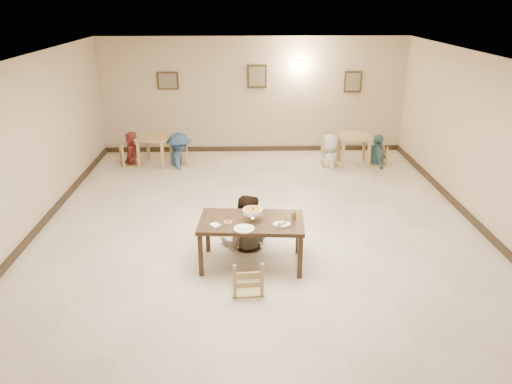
{
  "coord_description": "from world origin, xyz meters",
  "views": [
    {
      "loc": [
        -0.3,
        -8.09,
        3.93
      ],
      "look_at": [
        -0.08,
        -0.48,
        0.94
      ],
      "focal_mm": 35.0,
      "sensor_mm": 36.0,
      "label": 1
    }
  ],
  "objects_px": {
    "curry_warmer": "(253,211)",
    "bg_chair_rl": "(330,149)",
    "bg_diner_a": "(129,132)",
    "main_table": "(251,225)",
    "drink_glass": "(294,215)",
    "bg_table_left": "(154,142)",
    "bg_diner_d": "(379,134)",
    "bg_chair_lr": "(179,148)",
    "bg_diner_b": "(178,133)",
    "main_diner": "(245,195)",
    "chair_near": "(247,259)",
    "bg_diner_c": "(331,135)",
    "bg_table_right": "(354,141)",
    "bg_chair_ll": "(130,144)",
    "bg_chair_rr": "(378,146)",
    "chair_far": "(248,216)"
  },
  "relations": [
    {
      "from": "bg_diner_c",
      "to": "main_table",
      "type": "bearing_deg",
      "value": -25.2
    },
    {
      "from": "bg_diner_a",
      "to": "bg_diner_c",
      "type": "height_order",
      "value": "bg_diner_a"
    },
    {
      "from": "main_diner",
      "to": "bg_diner_c",
      "type": "xyz_separation_m",
      "value": [
        2.13,
        4.22,
        -0.11
      ]
    },
    {
      "from": "main_diner",
      "to": "drink_glass",
      "type": "bearing_deg",
      "value": 145.55
    },
    {
      "from": "bg_table_left",
      "to": "bg_diner_d",
      "type": "height_order",
      "value": "bg_diner_d"
    },
    {
      "from": "main_table",
      "to": "bg_chair_ll",
      "type": "height_order",
      "value": "bg_chair_ll"
    },
    {
      "from": "curry_warmer",
      "to": "bg_table_right",
      "type": "distance_m",
      "value": 5.59
    },
    {
      "from": "curry_warmer",
      "to": "bg_diner_d",
      "type": "distance_m",
      "value": 5.89
    },
    {
      "from": "curry_warmer",
      "to": "bg_chair_rr",
      "type": "bearing_deg",
      "value": 56.85
    },
    {
      "from": "main_table",
      "to": "curry_warmer",
      "type": "distance_m",
      "value": 0.24
    },
    {
      "from": "curry_warmer",
      "to": "bg_diner_d",
      "type": "bearing_deg",
      "value": 56.85
    },
    {
      "from": "curry_warmer",
      "to": "bg_chair_rl",
      "type": "distance_m",
      "value": 5.29
    },
    {
      "from": "curry_warmer",
      "to": "bg_table_right",
      "type": "height_order",
      "value": "curry_warmer"
    },
    {
      "from": "bg_table_left",
      "to": "curry_warmer",
      "type": "bearing_deg",
      "value": -65.25
    },
    {
      "from": "bg_diner_a",
      "to": "bg_diner_b",
      "type": "relative_size",
      "value": 1.02
    },
    {
      "from": "chair_near",
      "to": "main_diner",
      "type": "bearing_deg",
      "value": -94.2
    },
    {
      "from": "main_table",
      "to": "bg_diner_a",
      "type": "xyz_separation_m",
      "value": [
        -2.89,
        5.04,
        0.17
      ]
    },
    {
      "from": "main_table",
      "to": "drink_glass",
      "type": "xyz_separation_m",
      "value": [
        0.65,
        0.05,
        0.15
      ]
    },
    {
      "from": "chair_far",
      "to": "bg_chair_rl",
      "type": "relative_size",
      "value": 1.16
    },
    {
      "from": "bg_diner_a",
      "to": "bg_diner_d",
      "type": "xyz_separation_m",
      "value": [
        6.13,
        -0.11,
        -0.07
      ]
    },
    {
      "from": "bg_table_right",
      "to": "bg_chair_rr",
      "type": "height_order",
      "value": "bg_chair_rr"
    },
    {
      "from": "bg_chair_rl",
      "to": "bg_diner_b",
      "type": "xyz_separation_m",
      "value": [
        -3.73,
        0.12,
        0.39
      ]
    },
    {
      "from": "bg_table_left",
      "to": "bg_chair_rl",
      "type": "relative_size",
      "value": 1.01
    },
    {
      "from": "bg_chair_lr",
      "to": "bg_chair_rl",
      "type": "xyz_separation_m",
      "value": [
        3.73,
        -0.12,
        -0.0
      ]
    },
    {
      "from": "chair_near",
      "to": "main_diner",
      "type": "distance_m",
      "value": 1.44
    },
    {
      "from": "curry_warmer",
      "to": "bg_chair_rl",
      "type": "xyz_separation_m",
      "value": [
        2.02,
        4.87,
        -0.47
      ]
    },
    {
      "from": "chair_far",
      "to": "chair_near",
      "type": "relative_size",
      "value": 1.03
    },
    {
      "from": "main_diner",
      "to": "bg_chair_rr",
      "type": "distance_m",
      "value": 5.44
    },
    {
      "from": "drink_glass",
      "to": "bg_diner_d",
      "type": "height_order",
      "value": "bg_diner_d"
    },
    {
      "from": "bg_diner_c",
      "to": "drink_glass",
      "type": "bearing_deg",
      "value": -18.54
    },
    {
      "from": "bg_diner_a",
      "to": "main_table",
      "type": "bearing_deg",
      "value": -1.01
    },
    {
      "from": "chair_far",
      "to": "curry_warmer",
      "type": "relative_size",
      "value": 3.03
    },
    {
      "from": "bg_table_right",
      "to": "bg_diner_b",
      "type": "xyz_separation_m",
      "value": [
        -4.33,
        0.06,
        0.2
      ]
    },
    {
      "from": "drink_glass",
      "to": "bg_diner_a",
      "type": "xyz_separation_m",
      "value": [
        -3.54,
        4.99,
        0.02
      ]
    },
    {
      "from": "bg_chair_rl",
      "to": "bg_diner_d",
      "type": "bearing_deg",
      "value": -87.07
    },
    {
      "from": "main_table",
      "to": "bg_chair_rl",
      "type": "relative_size",
      "value": 1.91
    },
    {
      "from": "main_table",
      "to": "bg_diner_b",
      "type": "distance_m",
      "value": 5.26
    },
    {
      "from": "bg_chair_rr",
      "to": "bg_diner_c",
      "type": "height_order",
      "value": "bg_diner_c"
    },
    {
      "from": "bg_chair_rl",
      "to": "bg_diner_d",
      "type": "xyz_separation_m",
      "value": [
        1.2,
        0.06,
        0.33
      ]
    },
    {
      "from": "bg_diner_c",
      "to": "bg_chair_lr",
      "type": "bearing_deg",
      "value": -94.2
    },
    {
      "from": "bg_table_left",
      "to": "bg_diner_a",
      "type": "distance_m",
      "value": 0.65
    },
    {
      "from": "bg_diner_a",
      "to": "bg_table_right",
      "type": "bearing_deg",
      "value": 57.94
    },
    {
      "from": "bg_chair_lr",
      "to": "bg_chair_rr",
      "type": "bearing_deg",
      "value": 83.2
    },
    {
      "from": "main_table",
      "to": "bg_diner_d",
      "type": "distance_m",
      "value": 5.89
    },
    {
      "from": "chair_near",
      "to": "bg_diner_b",
      "type": "bearing_deg",
      "value": -78.78
    },
    {
      "from": "drink_glass",
      "to": "bg_diner_d",
      "type": "relative_size",
      "value": 0.1
    },
    {
      "from": "bg_diner_d",
      "to": "bg_diner_b",
      "type": "bearing_deg",
      "value": 87.17
    },
    {
      "from": "main_diner",
      "to": "bg_chair_ll",
      "type": "bearing_deg",
      "value": -52.91
    },
    {
      "from": "curry_warmer",
      "to": "bg_diner_b",
      "type": "relative_size",
      "value": 0.2
    },
    {
      "from": "chair_near",
      "to": "curry_warmer",
      "type": "relative_size",
      "value": 2.95
    }
  ]
}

